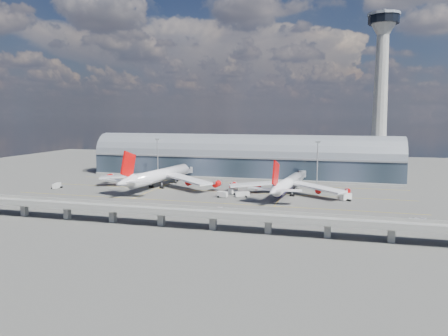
% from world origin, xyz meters
% --- Properties ---
extents(ground, '(500.00, 500.00, 0.00)m').
position_xyz_m(ground, '(0.00, 0.00, 0.00)').
color(ground, '#474744').
rests_on(ground, ground).
extents(taxi_lines, '(200.00, 80.12, 0.01)m').
position_xyz_m(taxi_lines, '(0.00, 22.11, 0.01)').
color(taxi_lines, gold).
rests_on(taxi_lines, ground).
extents(terminal, '(200.00, 30.00, 28.00)m').
position_xyz_m(terminal, '(0.00, 77.99, 11.34)').
color(terminal, '#1E2933').
rests_on(terminal, ground).
extents(control_tower, '(19.00, 19.00, 103.00)m').
position_xyz_m(control_tower, '(85.00, 83.00, 51.64)').
color(control_tower, gray).
rests_on(control_tower, ground).
extents(guideway, '(220.00, 8.50, 7.20)m').
position_xyz_m(guideway, '(-0.00, -55.00, 5.29)').
color(guideway, gray).
rests_on(guideway, ground).
extents(floodlight_mast_left, '(3.00, 0.70, 25.70)m').
position_xyz_m(floodlight_mast_left, '(-50.00, 55.00, 13.63)').
color(floodlight_mast_left, gray).
rests_on(floodlight_mast_left, ground).
extents(floodlight_mast_right, '(3.00, 0.70, 25.70)m').
position_xyz_m(floodlight_mast_right, '(50.00, 55.00, 13.63)').
color(floodlight_mast_right, gray).
rests_on(floodlight_mast_right, ground).
extents(airliner_left, '(73.39, 77.18, 23.51)m').
position_xyz_m(airliner_left, '(-35.70, 22.77, 6.72)').
color(airliner_left, white).
rests_on(airliner_left, ground).
extents(airliner_right, '(62.62, 65.48, 20.76)m').
position_xyz_m(airliner_right, '(37.09, 18.75, 5.38)').
color(airliner_right, white).
rests_on(airliner_right, ground).
extents(jet_bridge_left, '(4.40, 28.00, 7.25)m').
position_xyz_m(jet_bridge_left, '(-31.90, 53.12, 5.18)').
color(jet_bridge_left, gray).
rests_on(jet_bridge_left, ground).
extents(jet_bridge_right, '(4.40, 32.00, 7.25)m').
position_xyz_m(jet_bridge_right, '(40.75, 51.18, 5.18)').
color(jet_bridge_right, gray).
rests_on(jet_bridge_right, ground).
extents(service_truck_0, '(4.01, 7.44, 2.93)m').
position_xyz_m(service_truck_0, '(-88.73, 5.02, 1.52)').
color(service_truck_0, beige).
rests_on(service_truck_0, ground).
extents(service_truck_1, '(5.43, 3.16, 2.98)m').
position_xyz_m(service_truck_1, '(7.05, 4.14, 1.50)').
color(service_truck_1, beige).
rests_on(service_truck_1, ground).
extents(service_truck_2, '(7.30, 4.76, 2.57)m').
position_xyz_m(service_truck_2, '(16.24, 8.28, 1.34)').
color(service_truck_2, beige).
rests_on(service_truck_2, ground).
extents(service_truck_3, '(5.90, 6.75, 3.16)m').
position_xyz_m(service_truck_3, '(66.06, 12.69, 1.62)').
color(service_truck_3, beige).
rests_on(service_truck_3, ground).
extents(service_truck_4, '(4.44, 5.97, 3.15)m').
position_xyz_m(service_truck_4, '(10.03, 14.35, 1.59)').
color(service_truck_4, beige).
rests_on(service_truck_4, ground).
extents(service_truck_5, '(5.28, 5.86, 2.77)m').
position_xyz_m(service_truck_5, '(-46.80, 45.17, 1.42)').
color(service_truck_5, beige).
rests_on(service_truck_5, ground).
extents(cargo_train_0, '(8.72, 4.73, 1.93)m').
position_xyz_m(cargo_train_0, '(24.78, -33.53, 1.01)').
color(cargo_train_0, gray).
rests_on(cargo_train_0, ground).
extents(cargo_train_1, '(8.41, 3.58, 1.84)m').
position_xyz_m(cargo_train_1, '(17.50, -27.99, 0.96)').
color(cargo_train_1, gray).
rests_on(cargo_train_1, ground).
extents(cargo_train_2, '(7.16, 4.27, 1.60)m').
position_xyz_m(cargo_train_2, '(92.24, -25.14, 0.84)').
color(cargo_train_2, gray).
rests_on(cargo_train_2, ground).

